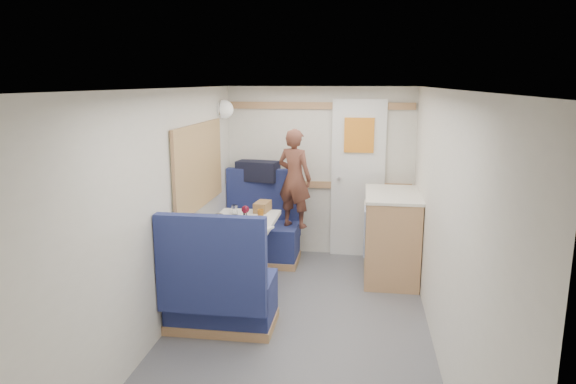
% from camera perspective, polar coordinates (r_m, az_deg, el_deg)
% --- Properties ---
extents(floor, '(4.50, 4.50, 0.00)m').
position_cam_1_polar(floor, '(4.30, 0.73, -16.33)').
color(floor, '#515156').
rests_on(floor, ground).
extents(ceiling, '(4.50, 4.50, 0.00)m').
position_cam_1_polar(ceiling, '(3.78, 0.82, 11.38)').
color(ceiling, silver).
rests_on(ceiling, wall_back).
extents(wall_back, '(2.20, 0.02, 2.00)m').
position_cam_1_polar(wall_back, '(6.11, 3.56, 2.23)').
color(wall_back, silver).
rests_on(wall_back, floor).
extents(wall_left, '(0.02, 4.50, 2.00)m').
position_cam_1_polar(wall_left, '(4.21, -14.27, -2.70)').
color(wall_left, silver).
rests_on(wall_left, floor).
extents(wall_right, '(0.02, 4.50, 2.00)m').
position_cam_1_polar(wall_right, '(3.94, 16.88, -3.87)').
color(wall_right, silver).
rests_on(wall_right, floor).
extents(oak_trim_low, '(2.15, 0.02, 0.08)m').
position_cam_1_polar(oak_trim_low, '(6.12, 3.53, 0.82)').
color(oak_trim_low, '#9A7745').
rests_on(oak_trim_low, wall_back).
extents(oak_trim_high, '(2.15, 0.02, 0.08)m').
position_cam_1_polar(oak_trim_high, '(6.00, 3.65, 9.55)').
color(oak_trim_high, '#9A7745').
rests_on(oak_trim_high, wall_back).
extents(side_window, '(0.04, 1.30, 0.72)m').
position_cam_1_polar(side_window, '(5.07, -9.91, 2.88)').
color(side_window, '#A4B499').
rests_on(side_window, wall_left).
extents(rear_door, '(0.62, 0.12, 1.86)m').
position_cam_1_polar(rear_door, '(6.06, 7.77, 1.80)').
color(rear_door, white).
rests_on(rear_door, wall_back).
extents(dinette_table, '(0.62, 0.92, 0.72)m').
position_cam_1_polar(dinette_table, '(5.10, -5.02, -4.80)').
color(dinette_table, white).
rests_on(dinette_table, floor).
extents(bench_far, '(0.90, 0.59, 1.05)m').
position_cam_1_polar(bench_far, '(5.99, -3.07, -4.85)').
color(bench_far, navy).
rests_on(bench_far, floor).
extents(bench_near, '(0.90, 0.59, 1.05)m').
position_cam_1_polar(bench_near, '(4.41, -7.58, -11.35)').
color(bench_near, navy).
rests_on(bench_near, floor).
extents(ledge, '(0.90, 0.14, 0.04)m').
position_cam_1_polar(ledge, '(6.09, -2.66, 1.07)').
color(ledge, '#9A7745').
rests_on(ledge, bench_far).
extents(dome_light, '(0.20, 0.20, 0.20)m').
position_cam_1_polar(dome_light, '(5.81, -7.08, 9.10)').
color(dome_light, white).
rests_on(dome_light, wall_left).
extents(galley_counter, '(0.57, 0.92, 0.92)m').
position_cam_1_polar(galley_counter, '(5.54, 11.35, -4.71)').
color(galley_counter, '#9A7745').
rests_on(galley_counter, floor).
extents(person, '(0.47, 0.39, 1.10)m').
position_cam_1_polar(person, '(5.68, 0.73, 1.52)').
color(person, brown).
rests_on(person, bench_far).
extents(duffel_bag, '(0.52, 0.32, 0.23)m').
position_cam_1_polar(duffel_bag, '(6.08, -3.36, 2.35)').
color(duffel_bag, black).
rests_on(duffel_bag, ledge).
extents(tray, '(0.38, 0.43, 0.02)m').
position_cam_1_polar(tray, '(4.69, -4.08, -4.23)').
color(tray, white).
rests_on(tray, dinette_table).
extents(orange_fruit, '(0.08, 0.08, 0.08)m').
position_cam_1_polar(orange_fruit, '(4.77, -3.11, -3.36)').
color(orange_fruit, orange).
rests_on(orange_fruit, tray).
extents(cheese_block, '(0.12, 0.08, 0.04)m').
position_cam_1_polar(cheese_block, '(4.75, -4.13, -3.70)').
color(cheese_block, '#E8D886').
rests_on(cheese_block, tray).
extents(wine_glass, '(0.08, 0.08, 0.17)m').
position_cam_1_polar(wine_glass, '(4.95, -4.77, -2.02)').
color(wine_glass, white).
rests_on(wine_glass, dinette_table).
extents(tumbler_left, '(0.08, 0.08, 0.12)m').
position_cam_1_polar(tumbler_left, '(4.84, -7.67, -3.17)').
color(tumbler_left, silver).
rests_on(tumbler_left, dinette_table).
extents(tumbler_mid, '(0.06, 0.06, 0.10)m').
position_cam_1_polar(tumbler_mid, '(5.27, -5.95, -1.97)').
color(tumbler_mid, silver).
rests_on(tumbler_mid, dinette_table).
extents(beer_glass, '(0.06, 0.06, 0.09)m').
position_cam_1_polar(beer_glass, '(5.10, -3.06, -2.45)').
color(beer_glass, '#905315').
rests_on(beer_glass, dinette_table).
extents(pepper_grinder, '(0.04, 0.04, 0.10)m').
position_cam_1_polar(pepper_grinder, '(5.17, -4.80, -2.22)').
color(pepper_grinder, black).
rests_on(pepper_grinder, dinette_table).
extents(bread_loaf, '(0.16, 0.26, 0.10)m').
position_cam_1_polar(bread_loaf, '(5.38, -2.85, -1.62)').
color(bread_loaf, brown).
rests_on(bread_loaf, dinette_table).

